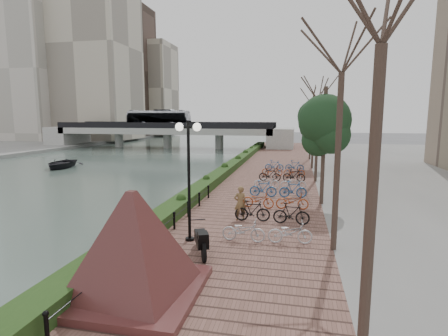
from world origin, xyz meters
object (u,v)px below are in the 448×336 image
(granite_monument, at_px, (133,243))
(pedestrian, at_px, (240,203))
(lamppost, at_px, (189,155))
(boat, at_px, (61,163))
(motorcycle, at_px, (201,239))

(granite_monument, height_order, pedestrian, granite_monument)
(lamppost, relative_size, boat, 1.01)
(granite_monument, distance_m, pedestrian, 7.77)
(lamppost, height_order, pedestrian, lamppost)
(granite_monument, distance_m, boat, 30.84)
(pedestrian, relative_size, boat, 0.35)
(motorcycle, height_order, pedestrian, pedestrian)
(motorcycle, distance_m, boat, 29.23)
(granite_monument, bearing_deg, lamppost, 87.22)
(boat, bearing_deg, lamppost, -53.81)
(lamppost, height_order, motorcycle, lamppost)
(granite_monument, distance_m, lamppost, 4.81)
(pedestrian, distance_m, boat, 26.90)
(motorcycle, bearing_deg, granite_monument, -131.53)
(granite_monument, bearing_deg, boat, 130.21)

